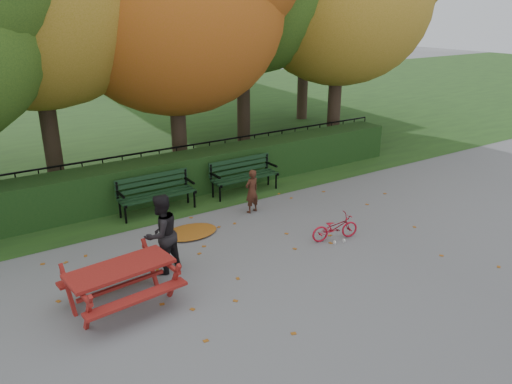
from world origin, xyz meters
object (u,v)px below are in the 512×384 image
bicycle (335,227)px  child (252,191)px  adult (161,234)px  bench_left (156,191)px  bench_right (243,173)px  picnic_table (121,275)px

bicycle → child: bearing=29.0°
child → adult: 3.22m
bench_left → adult: adult is taller
bench_right → bicycle: bench_right is taller
bench_right → bicycle: 3.45m
bench_right → child: child is taller
child → picnic_table: bearing=18.5°
adult → bicycle: bearing=149.8°
picnic_table → bicycle: 4.50m
picnic_table → adult: bearing=28.8°
bench_right → adult: bearing=-141.4°
bench_left → bicycle: size_ratio=1.74×
bench_left → bicycle: bench_left is taller
bench_right → bicycle: size_ratio=1.74×
child → bicycle: 2.28m
picnic_table → bicycle: size_ratio=1.71×
bench_right → bicycle: (0.09, -3.44, -0.25)m
bench_left → bench_right: size_ratio=1.00×
child → adult: size_ratio=0.70×
adult → bicycle: adult is taller
bench_right → adult: adult is taller
bicycle → bench_right: bearing=14.2°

